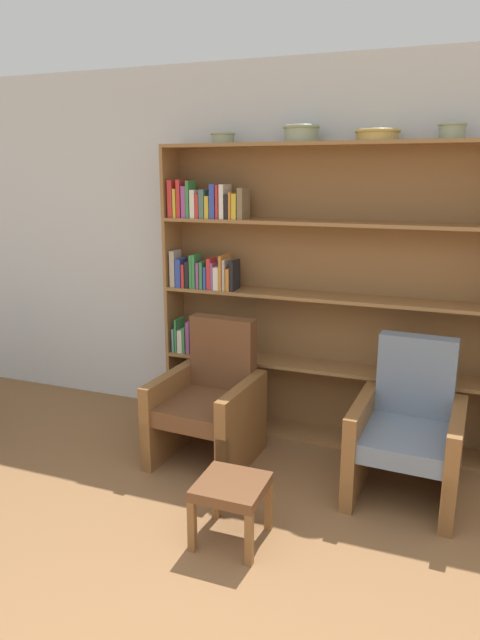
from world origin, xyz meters
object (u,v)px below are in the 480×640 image
object	(u,v)px
bowl_stoneware	(223,137)
armchair_cushioned	(408,432)
bookshelf	(296,298)
footstool	(231,492)
bowl_terracotta	(378,134)
armchair_leather	(210,402)
bowl_slate	(452,130)
bowl_sage	(301,133)

from	to	relation	value
bowl_stoneware	armchair_cushioned	bearing A→B (deg)	-21.40
bookshelf	footstool	size ratio (longest dim) A/B	6.81
bowl_terracotta	armchair_cushioned	distance (m)	1.92
bookshelf	armchair_cushioned	bearing A→B (deg)	-33.71
armchair_leather	bowl_slate	bearing A→B (deg)	-154.23
bowl_slate	armchair_cushioned	size ratio (longest dim) A/B	0.18
armchair_cushioned	footstool	distance (m)	1.20
bowl_slate	footstool	bearing A→B (deg)	-123.13
bookshelf	bowl_stoneware	bearing A→B (deg)	-177.46
bookshelf	bowl_terracotta	world-z (taller)	bowl_terracotta
bowl_sage	bowl_slate	bearing A→B (deg)	0.00
bowl_terracotta	armchair_leather	size ratio (longest dim) A/B	0.31
bowl_stoneware	bowl_sage	world-z (taller)	bowl_sage
footstool	armchair_cushioned	bearing A→B (deg)	45.30
bowl_stoneware	bowl_slate	distance (m)	1.55
bookshelf	armchair_cushioned	xyz separation A→B (m)	(0.90, -0.60, -0.66)
bowl_sage	bowl_slate	world-z (taller)	bowl_sage
bowl_stoneware	bowl_slate	size ratio (longest dim) A/B	1.02
bowl_terracotta	armchair_cushioned	xyz separation A→B (m)	(0.37, -0.57, -1.80)
bowl_sage	armchair_leather	xyz separation A→B (m)	(-0.46, -0.57, -1.82)
bookshelf	bowl_terracotta	distance (m)	1.26
footstool	bowl_terracotta	bearing A→B (deg)	71.68
bowl_sage	footstool	bearing A→B (deg)	-88.28
bookshelf	bowl_sage	distance (m)	1.17
bookshelf	footstool	distance (m)	1.64
bowl_stoneware	bowl_sage	size ratio (longest dim) A/B	0.72
bowl_sage	bowl_stoneware	bearing A→B (deg)	180.00
bowl_sage	bowl_terracotta	world-z (taller)	bowl_sage
bowl_terracotta	footstool	xyz separation A→B (m)	(-0.47, -1.42, -1.91)
bowl_stoneware	bowl_slate	bearing A→B (deg)	-0.00
bowl_terracotta	footstool	world-z (taller)	bowl_terracotta
armchair_leather	footstool	size ratio (longest dim) A/B	2.67
bowl_sage	armchair_leather	world-z (taller)	bowl_sage
bookshelf	bowl_stoneware	distance (m)	1.28
bowl_stoneware	bowl_terracotta	world-z (taller)	bowl_stoneware
bowl_stoneware	armchair_cushioned	distance (m)	2.39
footstool	armchair_leather	bearing A→B (deg)	120.53
bowl_sage	bowl_terracotta	xyz separation A→B (m)	(0.51, 0.00, -0.02)
bowl_stoneware	armchair_cushioned	xyz separation A→B (m)	(1.46, -0.57, -1.80)
armchair_leather	armchair_cushioned	size ratio (longest dim) A/B	1.00
bowl_stoneware	armchair_leather	world-z (taller)	bowl_stoneware
armchair_cushioned	footstool	size ratio (longest dim) A/B	2.67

